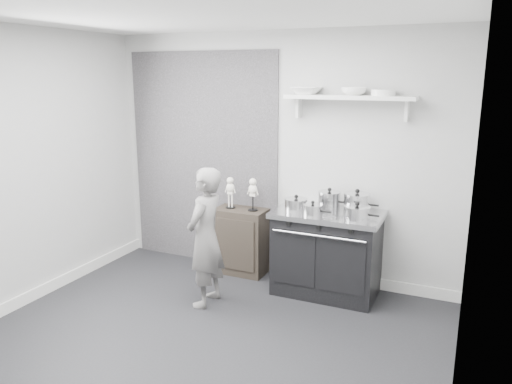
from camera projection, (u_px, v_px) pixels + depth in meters
ground at (198, 346)px, 4.23m from camera, size 4.00×4.00×0.00m
room_shell at (193, 151)px, 4.02m from camera, size 4.02×3.62×2.71m
wall_shelf at (349, 98)px, 4.94m from camera, size 1.30×0.26×0.24m
stove at (327, 252)px, 5.17m from camera, size 1.10×0.68×0.88m
side_cabinet at (241, 241)px, 5.72m from camera, size 0.58×0.34×0.76m
child at (205, 237)px, 4.86m from camera, size 0.34×0.51×1.39m
pot_front_left at (296, 205)px, 5.08m from camera, size 0.32×0.24×0.17m
pot_back_left at (329, 200)px, 5.16m from camera, size 0.32×0.24×0.22m
pot_back_right at (357, 203)px, 5.04m from camera, size 0.35×0.27×0.24m
pot_front_right at (357, 213)px, 4.77m from camera, size 0.34×0.25×0.18m
pot_front_center at (313, 210)px, 4.93m from camera, size 0.29×0.20×0.15m
skeleton_full at (230, 190)px, 5.63m from camera, size 0.12×0.07×0.41m
skeleton_torso at (253, 192)px, 5.52m from camera, size 0.12×0.08×0.42m
bowl_large at (306, 91)px, 5.09m from camera, size 0.32×0.32×0.08m
bowl_small at (354, 91)px, 4.90m from camera, size 0.25×0.25×0.08m
plate_stack at (383, 93)px, 4.78m from camera, size 0.23×0.23×0.06m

